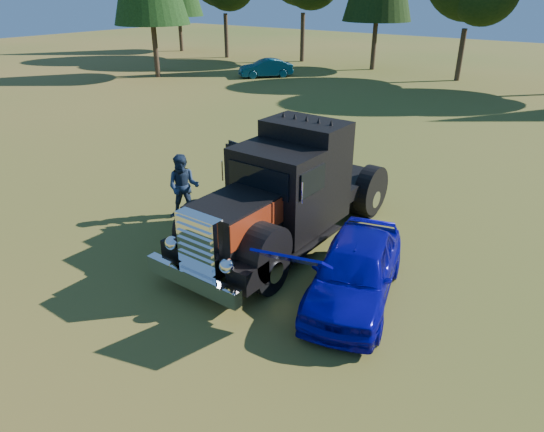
{
  "coord_description": "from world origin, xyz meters",
  "views": [
    {
      "loc": [
        6.31,
        -6.22,
        6.02
      ],
      "look_at": [
        0.57,
        1.52,
        1.43
      ],
      "focal_mm": 32.0,
      "sensor_mm": 36.0,
      "label": 1
    }
  ],
  "objects_px": {
    "hotrod_coupe": "(355,270)",
    "spectator_near": "(237,196)",
    "diamond_t_truck": "(285,196)",
    "distant_teal_car": "(266,68)",
    "spectator_far": "(184,187)"
  },
  "relations": [
    {
      "from": "diamond_t_truck",
      "to": "distant_teal_car",
      "type": "distance_m",
      "value": 25.15
    },
    {
      "from": "diamond_t_truck",
      "to": "spectator_far",
      "type": "xyz_separation_m",
      "value": [
        -3.12,
        -0.5,
        -0.34
      ]
    },
    {
      "from": "diamond_t_truck",
      "to": "hotrod_coupe",
      "type": "xyz_separation_m",
      "value": [
        2.62,
        -1.19,
        -0.59
      ]
    },
    {
      "from": "diamond_t_truck",
      "to": "spectator_near",
      "type": "xyz_separation_m",
      "value": [
        -1.72,
        0.17,
        -0.49
      ]
    },
    {
      "from": "hotrod_coupe",
      "to": "spectator_far",
      "type": "height_order",
      "value": "hotrod_coupe"
    },
    {
      "from": "diamond_t_truck",
      "to": "hotrod_coupe",
      "type": "distance_m",
      "value": 2.94
    },
    {
      "from": "hotrod_coupe",
      "to": "spectator_near",
      "type": "relative_size",
      "value": 2.8
    },
    {
      "from": "hotrod_coupe",
      "to": "spectator_near",
      "type": "height_order",
      "value": "hotrod_coupe"
    },
    {
      "from": "spectator_far",
      "to": "distant_teal_car",
      "type": "xyz_separation_m",
      "value": [
        -12.48,
        20.22,
        -0.31
      ]
    },
    {
      "from": "diamond_t_truck",
      "to": "hotrod_coupe",
      "type": "bearing_deg",
      "value": -24.52
    },
    {
      "from": "spectator_near",
      "to": "distant_teal_car",
      "type": "xyz_separation_m",
      "value": [
        -13.87,
        19.55,
        -0.16
      ]
    },
    {
      "from": "diamond_t_truck",
      "to": "hotrod_coupe",
      "type": "relative_size",
      "value": 1.63
    },
    {
      "from": "distant_teal_car",
      "to": "spectator_far",
      "type": "bearing_deg",
      "value": -19.5
    },
    {
      "from": "hotrod_coupe",
      "to": "spectator_near",
      "type": "xyz_separation_m",
      "value": [
        -4.34,
        1.36,
        0.1
      ]
    },
    {
      "from": "hotrod_coupe",
      "to": "distant_teal_car",
      "type": "height_order",
      "value": "hotrod_coupe"
    }
  ]
}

